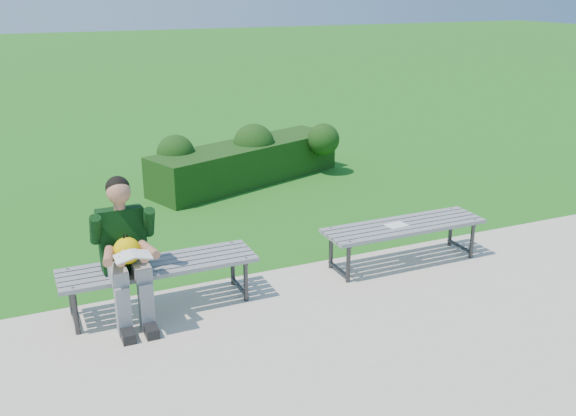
{
  "coord_description": "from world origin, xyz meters",
  "views": [
    {
      "loc": [
        -2.64,
        -5.77,
        2.89
      ],
      "look_at": [
        -0.17,
        -0.2,
        0.77
      ],
      "focal_mm": 40.0,
      "sensor_mm": 36.0,
      "label": 1
    }
  ],
  "objects": [
    {
      "name": "bench_left",
      "position": [
        -1.55,
        -0.35,
        0.42
      ],
      "size": [
        1.8,
        0.5,
        0.46
      ],
      "color": "gray",
      "rests_on": "walkway"
    },
    {
      "name": "paper_sheet",
      "position": [
        1.01,
        -0.39,
        0.47
      ],
      "size": [
        0.24,
        0.18,
        0.01
      ],
      "color": "white",
      "rests_on": "bench_right"
    },
    {
      "name": "bench_right",
      "position": [
        1.11,
        -0.39,
        0.42
      ],
      "size": [
        1.8,
        0.5,
        0.46
      ],
      "color": "gray",
      "rests_on": "walkway"
    },
    {
      "name": "hedge",
      "position": [
        0.66,
        3.24,
        0.37
      ],
      "size": [
        3.28,
        1.86,
        0.89
      ],
      "color": "#143513",
      "rests_on": "ground"
    },
    {
      "name": "ground",
      "position": [
        0.0,
        0.0,
        0.0
      ],
      "size": [
        80.0,
        80.0,
        0.0
      ],
      "color": "#308024",
      "rests_on": "ground"
    },
    {
      "name": "seated_boy",
      "position": [
        -1.85,
        -0.44,
        0.71
      ],
      "size": [
        0.56,
        0.76,
        1.31
      ],
      "color": "gray",
      "rests_on": "walkway"
    },
    {
      "name": "walkway",
      "position": [
        0.0,
        -1.75,
        0.01
      ],
      "size": [
        30.0,
        3.5,
        0.02
      ],
      "color": "#A9A38E",
      "rests_on": "ground"
    }
  ]
}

